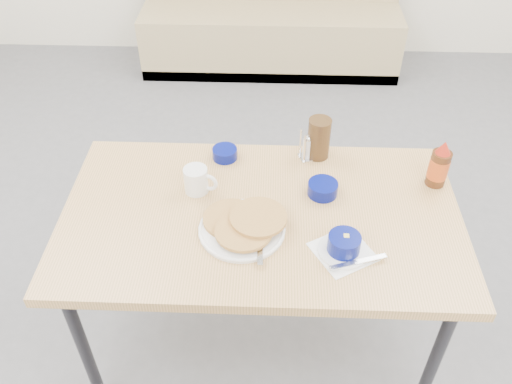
{
  "coord_description": "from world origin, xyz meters",
  "views": [
    {
      "loc": [
        0.03,
        -1.12,
        2.07
      ],
      "look_at": [
        -0.02,
        0.29,
        0.82
      ],
      "focal_mm": 38.0,
      "sensor_mm": 36.0,
      "label": 1
    }
  ],
  "objects_px": {
    "booth_bench": "(271,19)",
    "amber_tumbler": "(319,138)",
    "syrup_bottle": "(439,166)",
    "pancake_plate": "(243,226)",
    "butter_bowl": "(323,189)",
    "grits_setting": "(344,246)",
    "condiment_caddy": "(313,147)",
    "creamer_bowl": "(225,153)",
    "dining_table": "(261,226)",
    "coffee_mug": "(197,180)"
  },
  "relations": [
    {
      "from": "amber_tumbler",
      "to": "grits_setting",
      "type": "bearing_deg",
      "value": -83.43
    },
    {
      "from": "pancake_plate",
      "to": "amber_tumbler",
      "type": "height_order",
      "value": "amber_tumbler"
    },
    {
      "from": "booth_bench",
      "to": "grits_setting",
      "type": "distance_m",
      "value": 2.76
    },
    {
      "from": "booth_bench",
      "to": "syrup_bottle",
      "type": "relative_size",
      "value": 9.99
    },
    {
      "from": "booth_bench",
      "to": "dining_table",
      "type": "height_order",
      "value": "booth_bench"
    },
    {
      "from": "condiment_caddy",
      "to": "booth_bench",
      "type": "bearing_deg",
      "value": 74.67
    },
    {
      "from": "condiment_caddy",
      "to": "pancake_plate",
      "type": "bearing_deg",
      "value": -141.09
    },
    {
      "from": "butter_bowl",
      "to": "amber_tumbler",
      "type": "relative_size",
      "value": 0.66
    },
    {
      "from": "pancake_plate",
      "to": "condiment_caddy",
      "type": "xyz_separation_m",
      "value": [
        0.25,
        0.42,
        0.02
      ]
    },
    {
      "from": "creamer_bowl",
      "to": "condiment_caddy",
      "type": "bearing_deg",
      "value": 3.81
    },
    {
      "from": "butter_bowl",
      "to": "amber_tumbler",
      "type": "xyz_separation_m",
      "value": [
        -0.01,
        0.23,
        0.06
      ]
    },
    {
      "from": "dining_table",
      "to": "condiment_caddy",
      "type": "relative_size",
      "value": 11.22
    },
    {
      "from": "grits_setting",
      "to": "pancake_plate",
      "type": "bearing_deg",
      "value": 164.92
    },
    {
      "from": "dining_table",
      "to": "amber_tumbler",
      "type": "height_order",
      "value": "amber_tumbler"
    },
    {
      "from": "butter_bowl",
      "to": "syrup_bottle",
      "type": "distance_m",
      "value": 0.43
    },
    {
      "from": "booth_bench",
      "to": "creamer_bowl",
      "type": "xyz_separation_m",
      "value": [
        -0.15,
        -2.22,
        0.43
      ]
    },
    {
      "from": "creamer_bowl",
      "to": "condiment_caddy",
      "type": "distance_m",
      "value": 0.34
    },
    {
      "from": "condiment_caddy",
      "to": "coffee_mug",
      "type": "bearing_deg",
      "value": -172.89
    },
    {
      "from": "booth_bench",
      "to": "creamer_bowl",
      "type": "bearing_deg",
      "value": -93.9
    },
    {
      "from": "grits_setting",
      "to": "syrup_bottle",
      "type": "bearing_deg",
      "value": 44.34
    },
    {
      "from": "booth_bench",
      "to": "dining_table",
      "type": "distance_m",
      "value": 2.56
    },
    {
      "from": "booth_bench",
      "to": "amber_tumbler",
      "type": "height_order",
      "value": "booth_bench"
    },
    {
      "from": "pancake_plate",
      "to": "creamer_bowl",
      "type": "bearing_deg",
      "value": 103.4
    },
    {
      "from": "booth_bench",
      "to": "amber_tumbler",
      "type": "distance_m",
      "value": 2.26
    },
    {
      "from": "creamer_bowl",
      "to": "amber_tumbler",
      "type": "relative_size",
      "value": 0.58
    },
    {
      "from": "booth_bench",
      "to": "butter_bowl",
      "type": "xyz_separation_m",
      "value": [
        0.22,
        -2.42,
        0.43
      ]
    },
    {
      "from": "syrup_bottle",
      "to": "booth_bench",
      "type": "bearing_deg",
      "value": 105.25
    },
    {
      "from": "amber_tumbler",
      "to": "creamer_bowl",
      "type": "bearing_deg",
      "value": -175.29
    },
    {
      "from": "pancake_plate",
      "to": "condiment_caddy",
      "type": "bearing_deg",
      "value": 59.22
    },
    {
      "from": "pancake_plate",
      "to": "amber_tumbler",
      "type": "xyz_separation_m",
      "value": [
        0.27,
        0.43,
        0.06
      ]
    },
    {
      "from": "pancake_plate",
      "to": "condiment_caddy",
      "type": "relative_size",
      "value": 2.49
    },
    {
      "from": "booth_bench",
      "to": "pancake_plate",
      "type": "height_order",
      "value": "booth_bench"
    },
    {
      "from": "pancake_plate",
      "to": "syrup_bottle",
      "type": "relative_size",
      "value": 1.63
    },
    {
      "from": "amber_tumbler",
      "to": "coffee_mug",
      "type": "bearing_deg",
      "value": -152.96
    },
    {
      "from": "dining_table",
      "to": "pancake_plate",
      "type": "xyz_separation_m",
      "value": [
        -0.06,
        -0.09,
        0.08
      ]
    },
    {
      "from": "coffee_mug",
      "to": "condiment_caddy",
      "type": "bearing_deg",
      "value": 27.41
    },
    {
      "from": "syrup_bottle",
      "to": "pancake_plate",
      "type": "bearing_deg",
      "value": -158.73
    },
    {
      "from": "pancake_plate",
      "to": "coffee_mug",
      "type": "bearing_deg",
      "value": 132.02
    },
    {
      "from": "booth_bench",
      "to": "butter_bowl",
      "type": "relative_size",
      "value": 17.44
    },
    {
      "from": "coffee_mug",
      "to": "condiment_caddy",
      "type": "height_order",
      "value": "condiment_caddy"
    },
    {
      "from": "syrup_bottle",
      "to": "grits_setting",
      "type": "bearing_deg",
      "value": -135.66
    },
    {
      "from": "butter_bowl",
      "to": "syrup_bottle",
      "type": "relative_size",
      "value": 0.57
    },
    {
      "from": "grits_setting",
      "to": "amber_tumbler",
      "type": "xyz_separation_m",
      "value": [
        -0.06,
        0.51,
        0.05
      ]
    },
    {
      "from": "grits_setting",
      "to": "dining_table",
      "type": "bearing_deg",
      "value": 147.39
    },
    {
      "from": "grits_setting",
      "to": "condiment_caddy",
      "type": "relative_size",
      "value": 2.05
    },
    {
      "from": "creamer_bowl",
      "to": "syrup_bottle",
      "type": "bearing_deg",
      "value": -8.88
    },
    {
      "from": "syrup_bottle",
      "to": "creamer_bowl",
      "type": "bearing_deg",
      "value": 171.12
    },
    {
      "from": "booth_bench",
      "to": "coffee_mug",
      "type": "xyz_separation_m",
      "value": [
        -0.23,
        -2.42,
        0.46
      ]
    },
    {
      "from": "dining_table",
      "to": "creamer_bowl",
      "type": "height_order",
      "value": "creamer_bowl"
    },
    {
      "from": "booth_bench",
      "to": "dining_table",
      "type": "xyz_separation_m",
      "value": [
        0.0,
        -2.53,
        0.35
      ]
    }
  ]
}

